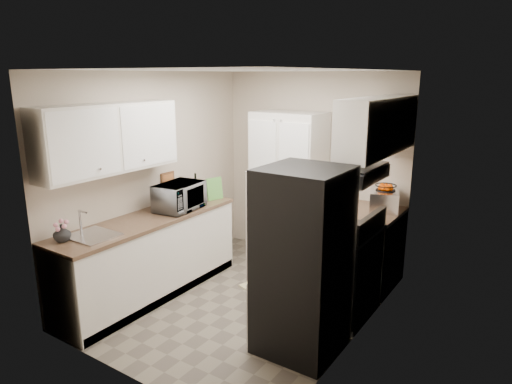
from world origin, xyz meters
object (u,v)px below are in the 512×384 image
electric_range (341,270)px  microwave (179,197)px  wine_bottle (196,186)px  toaster_oven (384,200)px  pantry_cabinet (288,189)px  refrigerator (303,261)px

electric_range → microwave: size_ratio=1.97×
wine_bottle → toaster_oven: size_ratio=0.71×
electric_range → wine_bottle: 2.20m
microwave → wine_bottle: 0.59m
pantry_cabinet → microwave: pantry_cabinet is taller
microwave → toaster_oven: microwave is taller
microwave → wine_bottle: (-0.23, 0.55, -0.02)m
pantry_cabinet → toaster_oven: size_ratio=4.96×
electric_range → wine_bottle: size_ratio=3.97×
electric_range → microwave: 2.02m
microwave → wine_bottle: size_ratio=2.02×
refrigerator → microwave: 1.91m
electric_range → wine_bottle: (-2.11, 0.16, 0.58)m
refrigerator → pantry_cabinet: bearing=123.5°
wine_bottle → electric_range: bearing=-4.4°
wine_bottle → toaster_oven: wine_bottle is taller
refrigerator → microwave: refrigerator is taller
electric_range → refrigerator: 0.88m
refrigerator → toaster_oven: bearing=85.3°
refrigerator → toaster_oven: (0.14, 1.73, 0.19)m
microwave → toaster_oven: size_ratio=1.42×
electric_range → toaster_oven: 1.09m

